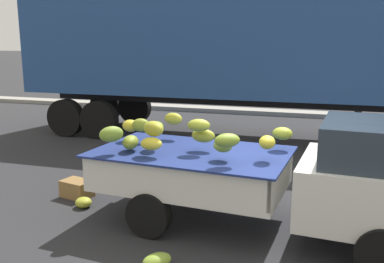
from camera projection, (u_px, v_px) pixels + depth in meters
The scene contains 7 objects.
ground at pixel (285, 233), 6.07m from camera, with size 220.00×220.00×0.00m, color #28282B.
curb_strip at pixel (313, 114), 15.64m from camera, with size 80.00×0.80×0.16m, color gray.
pickup_truck at pixel (328, 179), 5.66m from camera, with size 5.18×2.10×1.70m.
semi_trailer at pixel (232, 47), 11.67m from camera, with size 12.03×2.75×3.95m.
fallen_banana_bunch_near_tailgate at pixel (83, 202), 7.02m from camera, with size 0.29×0.27×0.17m, color gold.
fallen_banana_bunch_by_wheel at pixel (157, 261), 5.13m from camera, with size 0.37×0.25×0.18m, color olive.
produce_crate at pixel (77, 189), 7.48m from camera, with size 0.52×0.36×0.30m, color olive.
Camera 1 is at (0.45, -5.77, 2.68)m, focal length 39.71 mm.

